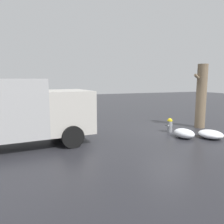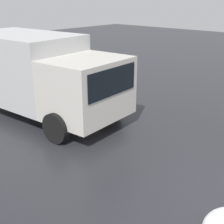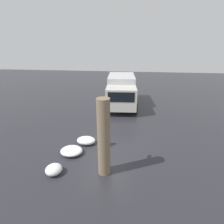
% 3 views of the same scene
% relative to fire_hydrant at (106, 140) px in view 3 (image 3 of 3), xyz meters
% --- Properties ---
extents(ground_plane, '(60.00, 60.00, 0.00)m').
position_rel_fire_hydrant_xyz_m(ground_plane, '(-0.00, 0.00, -0.38)').
color(ground_plane, '#28282D').
extents(fire_hydrant, '(0.46, 0.37, 0.74)m').
position_rel_fire_hydrant_xyz_m(fire_hydrant, '(0.00, 0.00, 0.00)').
color(fire_hydrant, gray).
rests_on(fire_hydrant, ground_plane).
extents(tree_trunk, '(0.85, 0.56, 3.58)m').
position_rel_fire_hydrant_xyz_m(tree_trunk, '(-2.28, -0.29, 1.43)').
color(tree_trunk, '#7F6B51').
rests_on(tree_trunk, ground_plane).
extents(delivery_truck, '(6.23, 3.12, 2.76)m').
position_rel_fire_hydrant_xyz_m(delivery_truck, '(7.46, -0.30, 1.13)').
color(delivery_truck, beige).
rests_on(delivery_truck, ground_plane).
extents(snow_pile_by_hydrant, '(1.02, 1.19, 0.37)m').
position_rel_fire_hydrant_xyz_m(snow_pile_by_hydrant, '(-1.07, 1.71, -0.19)').
color(snow_pile_by_hydrant, white).
rests_on(snow_pile_by_hydrant, ground_plane).
extents(snow_pile_curbside, '(0.78, 0.76, 0.43)m').
position_rel_fire_hydrant_xyz_m(snow_pile_curbside, '(-2.66, 1.99, -0.16)').
color(snow_pile_curbside, white).
rests_on(snow_pile_curbside, ground_plane).
extents(snow_pile_by_tree, '(0.82, 1.10, 0.43)m').
position_rel_fire_hydrant_xyz_m(snow_pile_by_tree, '(0.05, 1.20, -0.17)').
color(snow_pile_by_tree, white).
rests_on(snow_pile_by_tree, ground_plane).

